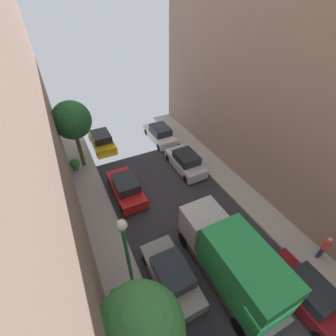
{
  "coord_description": "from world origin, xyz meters",
  "views": [
    {
      "loc": [
        -5.48,
        -0.85,
        12.41
      ],
      "look_at": [
        1.16,
        12.5,
        0.5
      ],
      "focal_mm": 25.09,
      "sensor_mm": 36.0,
      "label": 1
    }
  ],
  "objects": [
    {
      "name": "delivery_truck",
      "position": [
        0.0,
        3.23,
        1.79
      ],
      "size": [
        2.26,
        6.6,
        3.38
      ],
      "color": "#4C4C51",
      "rests_on": "ground"
    },
    {
      "name": "street_tree_0",
      "position": [
        -4.83,
        16.48,
        4.3
      ],
      "size": [
        2.88,
        2.88,
        5.62
      ],
      "color": "brown",
      "rests_on": "sidewalk_left"
    },
    {
      "name": "pedestrian",
      "position": [
        5.41,
        1.87,
        1.07
      ],
      "size": [
        0.4,
        0.36,
        1.72
      ],
      "color": "#2D334C",
      "rests_on": "sidewalk_right"
    },
    {
      "name": "parked_car_right_2",
      "position": [
        2.7,
        12.34,
        0.72
      ],
      "size": [
        1.78,
        4.2,
        1.57
      ],
      "color": "silver",
      "rests_on": "ground"
    },
    {
      "name": "parked_car_right_3",
      "position": [
        2.7,
        17.35,
        0.72
      ],
      "size": [
        1.78,
        4.2,
        1.57
      ],
      "color": "white",
      "rests_on": "ground"
    },
    {
      "name": "lamp_post",
      "position": [
        -4.6,
        4.76,
        3.75
      ],
      "size": [
        0.44,
        0.44,
        5.47
      ],
      "color": "#26723F",
      "rests_on": "sidewalk_left"
    },
    {
      "name": "potted_plant_2",
      "position": [
        -5.53,
        4.67,
        0.7
      ],
      "size": [
        0.57,
        0.57,
        0.93
      ],
      "color": "#B2A899",
      "rests_on": "sidewalk_left"
    },
    {
      "name": "parked_car_left_5",
      "position": [
        -2.7,
        18.65,
        0.72
      ],
      "size": [
        1.78,
        4.2,
        1.57
      ],
      "color": "gold",
      "rests_on": "ground"
    },
    {
      "name": "street_tree_2",
      "position": [
        -5.15,
        1.73,
        4.18
      ],
      "size": [
        2.8,
        2.8,
        5.46
      ],
      "color": "brown",
      "rests_on": "sidewalk_left"
    },
    {
      "name": "parked_car_left_4",
      "position": [
        -2.7,
        11.55,
        0.72
      ],
      "size": [
        1.78,
        4.2,
        1.57
      ],
      "color": "red",
      "rests_on": "ground"
    },
    {
      "name": "potted_plant_4",
      "position": [
        -5.54,
        16.12,
        0.71
      ],
      "size": [
        0.81,
        0.81,
        1.03
      ],
      "color": "slate",
      "rests_on": "sidewalk_left"
    },
    {
      "name": "parked_car_right_1",
      "position": [
        2.7,
        0.73,
        0.72
      ],
      "size": [
        1.78,
        4.2,
        1.57
      ],
      "color": "maroon",
      "rests_on": "ground"
    },
    {
      "name": "parked_car_left_3",
      "position": [
        -2.7,
        4.35,
        0.72
      ],
      "size": [
        1.78,
        4.2,
        1.57
      ],
      "color": "gray",
      "rests_on": "ground"
    }
  ]
}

